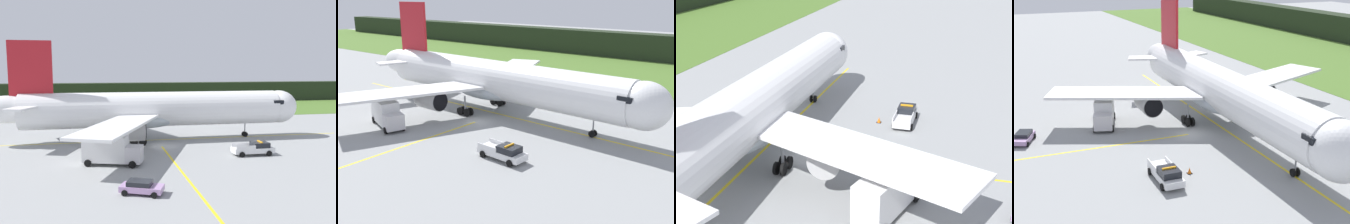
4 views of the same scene
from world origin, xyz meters
TOP-DOWN VIEW (x-y plane):
  - ground at (0.00, 0.00)m, footprint 320.00×320.00m
  - grass_verge at (0.00, 50.99)m, footprint 320.00×42.45m
  - distant_tree_line at (0.00, 71.02)m, footprint 288.00×6.69m
  - taxiway_centerline_main at (-0.25, 4.89)m, footprint 67.86×1.29m
  - taxiway_centerline_spur at (-0.25, -19.73)m, footprint 0.87×38.80m
  - airliner at (-0.80, 4.90)m, footprint 53.08×44.01m
  - ops_pickup_truck at (11.63, -8.06)m, footprint 5.79×2.46m
  - catering_truck at (-8.09, -9.20)m, footprint 7.66×4.56m
  - staff_car at (-5.69, -20.11)m, footprint 4.47×3.31m
  - apron_cone at (10.81, -5.10)m, footprint 0.54×0.54m

SIDE VIEW (x-z plane):
  - ground at x=0.00m, z-range 0.00..0.00m
  - taxiway_centerline_main at x=-0.25m, z-range 0.00..0.01m
  - taxiway_centerline_spur at x=-0.25m, z-range 0.00..0.01m
  - grass_verge at x=0.00m, z-range 0.00..0.04m
  - apron_cone at x=10.81m, z-range -0.01..0.66m
  - staff_car at x=-5.69m, z-range 0.05..1.35m
  - ops_pickup_truck at x=11.63m, z-range -0.06..1.88m
  - catering_truck at x=-8.09m, z-range 0.01..3.83m
  - distant_tree_line at x=0.00m, z-range 0.00..7.05m
  - airliner at x=-0.80m, z-range -3.03..13.18m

